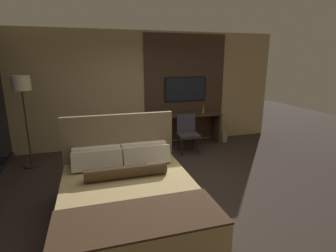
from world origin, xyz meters
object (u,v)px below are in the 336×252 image
Objects in this scene: desk at (188,124)px; tv at (185,89)px; desk_chair at (187,130)px; floor_lamp at (22,91)px; vase_tall at (203,108)px; bed at (129,198)px; waste_bin at (223,136)px.

desk is 1.48× the size of tv.
floor_lamp is (-3.35, 0.06, 1.02)m from desk_chair.
tv is 0.68m from vase_tall.
bed is at bearing -121.56° from tv.
desk is 0.89m from tv.
desk_chair is at bearing -158.33° from waste_bin.
waste_bin is (0.56, -0.11, -0.76)m from vase_tall.
desk is 1.06m from waste_bin.
desk is at bearing 56.61° from bed.
bed is 2.44× the size of desk_chair.
floor_lamp is (-1.64, 2.42, 1.21)m from bed.
bed is at bearing -55.79° from floor_lamp.
bed is at bearing -123.39° from desk.
tv reaches higher than desk_chair.
vase_tall is (0.67, 0.60, 0.37)m from desk_chair.
waste_bin is (1.23, 0.49, -0.39)m from desk_chair.
vase_tall is at bearing 168.63° from waste_bin.
vase_tall is 0.95m from waste_bin.
waste_bin is at bearing 44.13° from bed.
tv is at bearing 58.44° from bed.
bed is 1.96× the size of tv.
desk_chair is 3.18× the size of waste_bin.
desk_chair is (1.70, 2.36, 0.19)m from bed.
tv reaches higher than waste_bin.
vase_tall is (0.42, -0.01, 0.38)m from desk.
waste_bin is (2.93, 2.85, -0.20)m from bed.
tv is 1.24× the size of desk_chair.
desk_chair is at bearing -112.39° from desk.
desk is 0.66m from desk_chair.
floor_lamp is 4.81m from waste_bin.
floor_lamp is (-3.60, -0.55, 1.02)m from desk.
tv reaches higher than bed.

